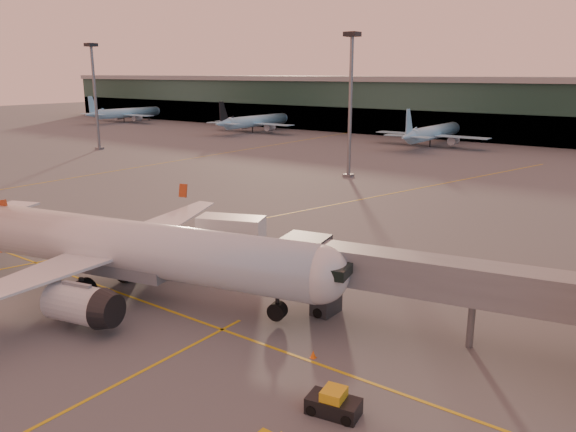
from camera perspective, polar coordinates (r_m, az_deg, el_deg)
The scene contains 13 objects.
ground at distance 43.58m, azimuth -16.23°, elevation -11.63°, with size 600.00×600.00×0.00m, color #4C4F54.
taxi_markings at distance 80.34m, azimuth 6.16°, elevation 0.83°, with size 100.12×173.00×0.01m.
terminal at distance 168.24m, azimuth 25.85°, elevation 9.57°, with size 400.00×20.00×17.60m.
mast_west_far at distance 148.71m, azimuth -19.06°, elevation 12.12°, with size 2.40×2.40×25.60m.
mast_west_near at distance 103.18m, azimuth 6.38°, elevation 12.15°, with size 2.40×2.40×25.60m.
distant_aircraft_row at distance 151.84m, azimuth 15.90°, elevation 6.74°, with size 290.00×34.00×13.00m.
main_airplane at distance 50.38m, azimuth -17.37°, elevation -2.99°, with size 42.65×38.81×13.00m.
jet_bridge at distance 40.62m, azimuth 20.63°, elevation -7.11°, with size 30.09×8.93×6.26m.
catering_truck at distance 55.70m, azimuth -5.70°, elevation -2.24°, with size 7.00×4.98×4.99m.
pushback_tug at distance 33.32m, azimuth 4.64°, elevation -18.50°, with size 3.20×2.08×1.53m.
cone_nose at distance 38.96m, azimuth 2.58°, elevation -13.86°, with size 0.42×0.42×0.53m.
cone_tail at distance 67.74m, azimuth -27.10°, elevation -3.03°, with size 0.45×0.45×0.57m.
cone_wing_left at distance 64.19m, azimuth -3.74°, elevation -2.37°, with size 0.39×0.39×0.50m.
Camera 1 is at (31.90, -23.10, 18.67)m, focal length 35.00 mm.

